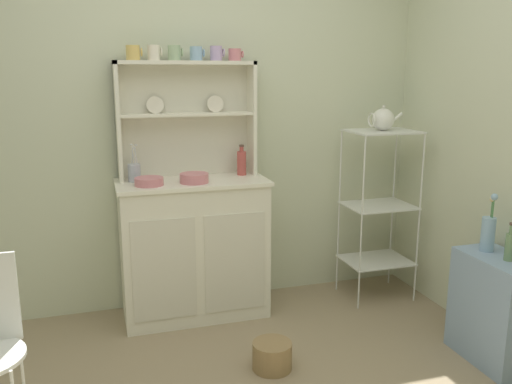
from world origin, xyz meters
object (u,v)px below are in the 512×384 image
Objects in this scene: hutch_cabinet at (194,247)px; bakers_rack at (379,198)px; hutch_shelf_unit at (186,111)px; side_shelf_blue at (496,310)px; jam_bottle at (242,162)px; cup_gold_0 at (133,53)px; porcelain_teapot at (383,119)px; bowl_mixing_large at (149,181)px; floor_basket at (272,356)px; oil_bottle at (510,246)px; flower_vase at (488,230)px; utensil_jar at (134,172)px.

bakers_rack is (1.30, -0.08, 0.26)m from hutch_cabinet.
hutch_shelf_unit reaches higher than bakers_rack.
hutch_shelf_unit reaches higher than hutch_cabinet.
jam_bottle is (-1.14, 1.16, 0.70)m from side_shelf_blue.
cup_gold_0 reaches higher than hutch_cabinet.
hutch_shelf_unit is 1.33m from porcelain_teapot.
cup_gold_0 is 0.48× the size of jam_bottle.
porcelain_teapot is at bearing -3.61° from hutch_cabinet.
bowl_mixing_large is 0.86× the size of jam_bottle.
floor_basket is at bearing -145.10° from porcelain_teapot.
hutch_cabinet is 9.83× the size of cup_gold_0.
porcelain_teapot reaches higher than oil_bottle.
oil_bottle is (1.22, -0.32, 0.62)m from floor_basket.
flower_vase is at bearing -36.95° from hutch_shelf_unit.
hutch_shelf_unit reaches higher than jam_bottle.
hutch_shelf_unit is 0.52m from utensil_jar.
jam_bottle is (0.63, 0.16, 0.06)m from bowl_mixing_large.
side_shelf_blue is 1.27m from floor_basket.
oil_bottle is (0.18, -1.04, -0.03)m from bakers_rack.
hutch_cabinet reaches higher than floor_basket.
cup_gold_0 reaches higher than oil_bottle.
hutch_cabinet is 5.48× the size of bowl_mixing_large.
utensil_jar is (-0.62, 0.88, 0.90)m from floor_basket.
porcelain_teapot is at bearing -10.05° from jam_bottle.
bowl_mixing_large is at bearing -165.79° from jam_bottle.
floor_basket is 1.96m from cup_gold_0.
side_shelf_blue is 0.44m from flower_vase.
hutch_cabinet is 4.05× the size of utensil_jar.
cup_gold_0 is 0.73m from utensil_jar.
hutch_cabinet is 1.33m from bakers_rack.
bowl_mixing_large is 0.84× the size of oil_bottle.
porcelain_teapot is (1.58, -0.01, 0.34)m from bowl_mixing_large.
side_shelf_blue is at bearing -79.47° from bakers_rack.
flower_vase reaches higher than hutch_cabinet.
hutch_shelf_unit is at bearing 169.32° from porcelain_teapot.
floor_basket is 1.26m from bowl_mixing_large.
floor_basket is 1.06× the size of jam_bottle.
jam_bottle is at bearing 169.96° from bakers_rack.
bowl_mixing_large is (-1.77, 1.00, 0.64)m from side_shelf_blue.
bowl_mixing_large reaches higher than flower_vase.
bowl_mixing_large reaches higher than floor_basket.
bakers_rack is at bearing -10.04° from jam_bottle.
floor_basket is 1.40m from oil_bottle.
bakers_rack reaches higher than utensil_jar.
flower_vase is (1.81, -1.08, -0.98)m from cup_gold_0.
hutch_cabinet is 1.53m from porcelain_teapot.
hutch_shelf_unit is 5.09× the size of bowl_mixing_large.
side_shelf_blue is 2.27m from utensil_jar.
bowl_mixing_large is 0.17m from utensil_jar.
oil_bottle is at bearing -40.88° from hutch_shelf_unit.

